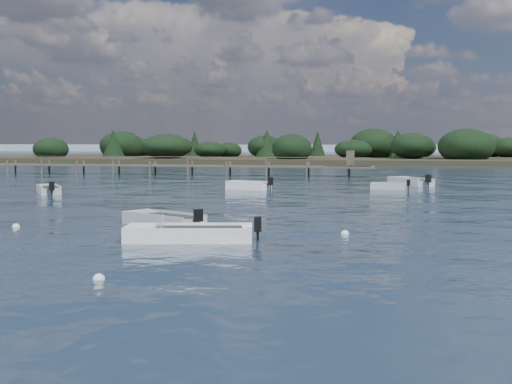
% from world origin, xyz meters
% --- Properties ---
extents(ground, '(400.00, 400.00, 0.00)m').
position_xyz_m(ground, '(0.00, 60.00, 0.00)').
color(ground, '#142130').
rests_on(ground, ground).
extents(dinghy_mid_grey, '(4.10, 3.15, 1.06)m').
position_xyz_m(dinghy_mid_grey, '(-2.06, 7.70, 0.14)').
color(dinghy_mid_grey, '#A4A9AB').
rests_on(dinghy_mid_grey, ground).
extents(dinghy_mid_white_a, '(5.05, 2.59, 1.16)m').
position_xyz_m(dinghy_mid_white_a, '(0.31, 3.71, 0.15)').
color(dinghy_mid_white_a, white).
rests_on(dinghy_mid_white_a, ground).
extents(tender_far_white, '(3.76, 2.24, 1.26)m').
position_xyz_m(tender_far_white, '(-2.69, 28.72, 0.18)').
color(tender_far_white, white).
rests_on(tender_far_white, ground).
extents(tender_far_grey, '(2.96, 3.43, 1.17)m').
position_xyz_m(tender_far_grey, '(-15.67, 22.42, 0.16)').
color(tender_far_grey, '#A4A9AB').
rests_on(tender_far_grey, ground).
extents(tender_far_grey_b, '(2.96, 1.37, 1.00)m').
position_xyz_m(tender_far_grey_b, '(7.72, 30.93, 0.14)').
color(tender_far_grey_b, '#A4A9AB').
rests_on(tender_far_grey_b, ground).
extents(dinghy_extra_a, '(3.74, 4.71, 1.26)m').
position_xyz_m(dinghy_extra_a, '(9.56, 36.16, 0.17)').
color(dinghy_extra_a, '#A4A9AB').
rests_on(dinghy_extra_a, ground).
extents(buoy_a, '(0.32, 0.32, 0.32)m').
position_xyz_m(buoy_a, '(-0.03, -3.15, 0.00)').
color(buoy_a, white).
rests_on(buoy_a, ground).
extents(buoy_b, '(0.32, 0.32, 0.32)m').
position_xyz_m(buoy_b, '(5.84, 6.45, 0.00)').
color(buoy_b, white).
rests_on(buoy_b, ground).
extents(buoy_c, '(0.32, 0.32, 0.32)m').
position_xyz_m(buoy_c, '(-7.96, 5.83, 0.00)').
color(buoy_c, white).
rests_on(buoy_c, ground).
extents(jetty, '(64.50, 3.20, 3.40)m').
position_xyz_m(jetty, '(-21.74, 47.99, 0.98)').
color(jetty, brown).
rests_on(jetty, ground).
extents(far_headland, '(190.00, 40.00, 5.80)m').
position_xyz_m(far_headland, '(25.00, 100.00, 1.96)').
color(far_headland, black).
rests_on(far_headland, ground).
extents(distant_haze, '(280.00, 20.00, 2.40)m').
position_xyz_m(distant_haze, '(-90.00, 230.00, 0.00)').
color(distant_haze, '#8C9FAE').
rests_on(distant_haze, ground).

